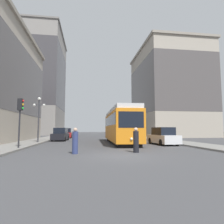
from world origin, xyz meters
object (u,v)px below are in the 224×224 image
at_px(parked_car_left_near, 61,135).
at_px(parked_car_left_mid, 67,133).
at_px(parked_car_right_far, 163,137).
at_px(pedestrian_crossing_near, 136,141).
at_px(pedestrian_crossing_far, 75,142).
at_px(lamp_post_left_near, 39,112).
at_px(traffic_light_near_left, 20,110).
at_px(streetcar, 120,125).
at_px(transit_bus, 119,128).

relative_size(parked_car_left_near, parked_car_left_mid, 1.07).
distance_m(parked_car_right_far, pedestrian_crossing_near, 7.90).
relative_size(pedestrian_crossing_far, lamp_post_left_near, 0.33).
bearing_deg(pedestrian_crossing_far, traffic_light_near_left, -25.86).
bearing_deg(pedestrian_crossing_far, pedestrian_crossing_near, -168.93).
height_order(parked_car_left_mid, parked_car_right_far, same).
xyz_separation_m(parked_car_right_far, pedestrian_crossing_far, (-8.82, -6.54, -0.04)).
relative_size(traffic_light_near_left, lamp_post_left_near, 0.75).
bearing_deg(pedestrian_crossing_far, lamp_post_left_near, -55.69).
height_order(streetcar, parked_car_left_mid, streetcar).
bearing_deg(traffic_light_near_left, pedestrian_crossing_far, -34.89).
height_order(transit_bus, lamp_post_left_near, lamp_post_left_near).
relative_size(parked_car_left_near, pedestrian_crossing_far, 2.95).
distance_m(streetcar, pedestrian_crossing_near, 9.22).
bearing_deg(traffic_light_near_left, lamp_post_left_near, 91.79).
xyz_separation_m(transit_bus, traffic_light_near_left, (-12.54, -25.86, 1.24)).
relative_size(streetcar, pedestrian_crossing_far, 7.53).
height_order(pedestrian_crossing_near, traffic_light_near_left, traffic_light_near_left).
distance_m(streetcar, transit_bus, 20.06).
distance_m(parked_car_left_mid, pedestrian_crossing_far, 23.74).
relative_size(streetcar, transit_bus, 1.09).
xyz_separation_m(pedestrian_crossing_far, lamp_post_left_near, (-4.79, 10.15, 2.80)).
distance_m(streetcar, pedestrian_crossing_far, 10.47).
relative_size(transit_bus, parked_car_right_far, 2.45).
bearing_deg(parked_car_left_near, parked_car_left_mid, 92.77).
height_order(transit_bus, parked_car_left_mid, transit_bus).
distance_m(parked_car_right_far, traffic_light_near_left, 14.01).
bearing_deg(parked_car_left_near, pedestrian_crossing_far, -76.47).
height_order(pedestrian_crossing_far, traffic_light_near_left, traffic_light_near_left).
distance_m(parked_car_right_far, pedestrian_crossing_far, 10.98).
xyz_separation_m(streetcar, pedestrian_crossing_near, (-0.52, -9.11, -1.29)).
bearing_deg(parked_car_left_mid, pedestrian_crossing_near, -75.47).
bearing_deg(pedestrian_crossing_near, lamp_post_left_near, 105.31).
bearing_deg(parked_car_right_far, traffic_light_near_left, 12.20).
bearing_deg(pedestrian_crossing_near, parked_car_left_mid, 80.23).
relative_size(parked_car_right_far, lamp_post_left_near, 0.92).
distance_m(parked_car_left_near, pedestrian_crossing_near, 16.62).
bearing_deg(parked_car_left_near, traffic_light_near_left, -95.24).
bearing_deg(streetcar, parked_car_left_mid, 119.68).
height_order(streetcar, pedestrian_crossing_far, streetcar).
bearing_deg(traffic_light_near_left, parked_car_left_near, 82.01).
relative_size(streetcar, parked_car_left_near, 2.55).
bearing_deg(parked_car_right_far, pedestrian_crossing_far, 34.72).
bearing_deg(transit_bus, parked_car_left_mid, -152.21).
height_order(parked_car_right_far, traffic_light_near_left, traffic_light_near_left).
distance_m(parked_car_left_mid, traffic_light_near_left, 20.57).
xyz_separation_m(parked_car_left_near, pedestrian_crossing_far, (2.89, -15.19, -0.05)).
height_order(parked_car_left_mid, traffic_light_near_left, traffic_light_near_left).
height_order(streetcar, transit_bus, streetcar).
xyz_separation_m(transit_bus, pedestrian_crossing_near, (-3.78, -28.91, -1.14)).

